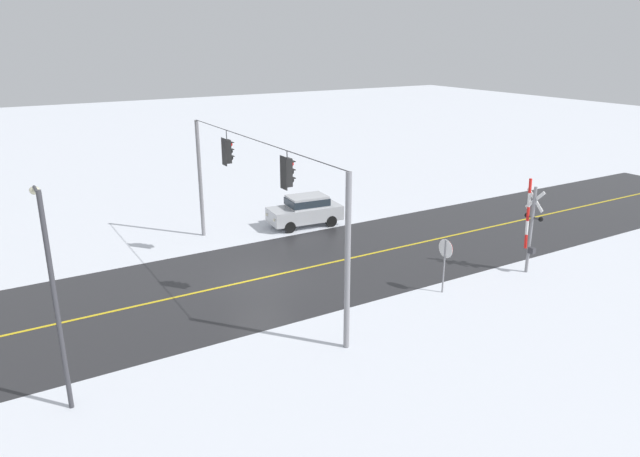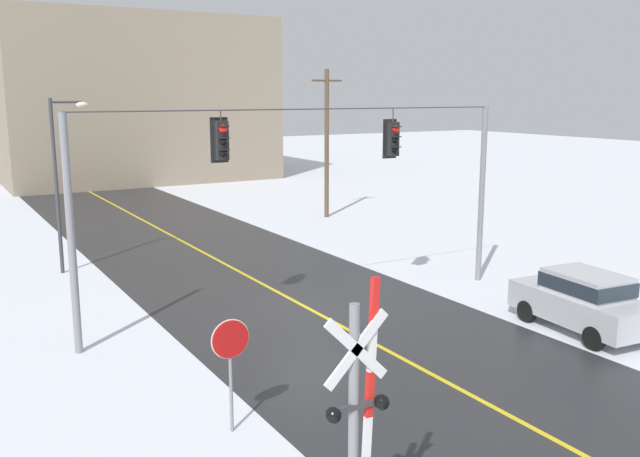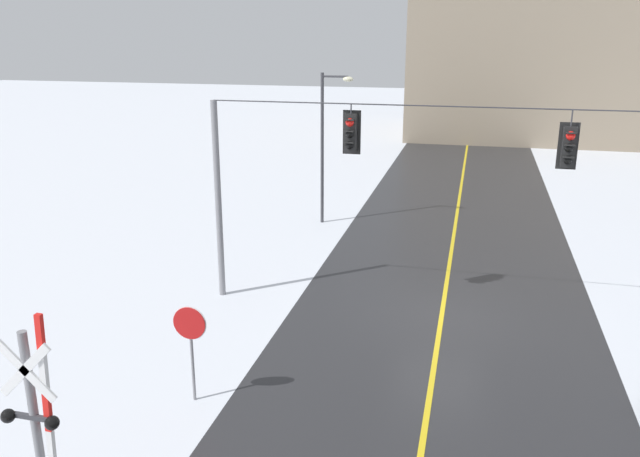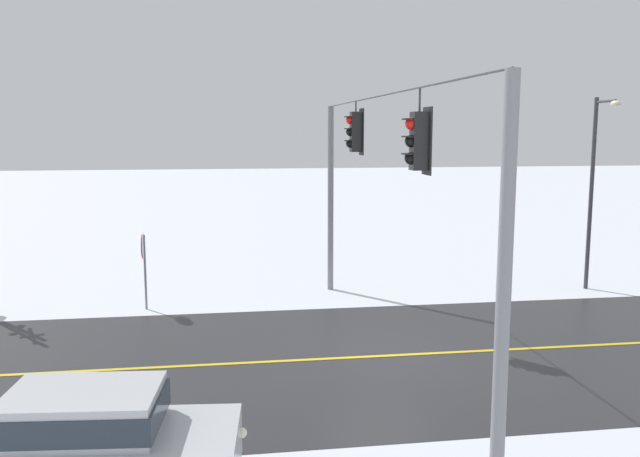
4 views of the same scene
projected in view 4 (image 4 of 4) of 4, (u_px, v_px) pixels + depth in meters
name	position (u px, v px, depth m)	size (l,w,h in m)	color
ground_plane	(378.00, 357.00, 16.15)	(160.00, 160.00, 0.00)	silver
road_asphalt	(607.00, 345.00, 17.02)	(9.00, 80.00, 0.01)	#28282B
lane_centre_line	(607.00, 345.00, 17.02)	(0.14, 72.00, 0.01)	gold
signal_span	(380.00, 190.00, 15.52)	(14.20, 0.47, 6.22)	gray
stop_sign	(144.00, 254.00, 20.17)	(0.80, 0.09, 2.35)	gray
parked_car_silver	(92.00, 442.00, 9.66)	(2.13, 4.32, 1.74)	#B7BABF
streetlamp_near	(596.00, 176.00, 22.32)	(1.39, 0.28, 6.50)	#38383D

